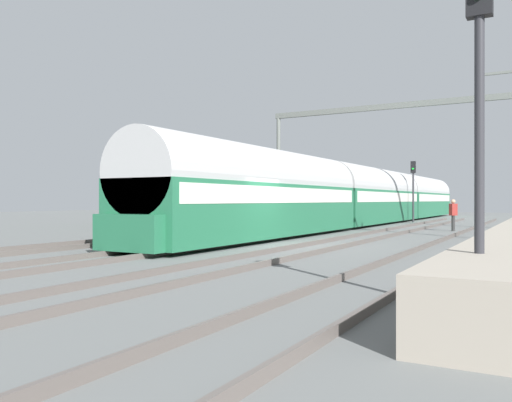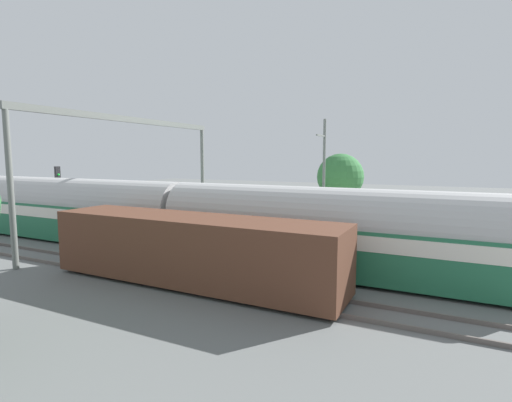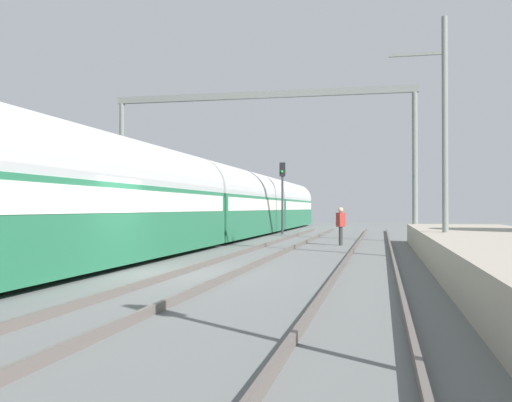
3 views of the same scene
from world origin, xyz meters
The scene contains 10 objects.
ground centered at (0.00, 0.00, 0.00)m, with size 120.00×120.00×0.00m, color slate.
track_west centered at (-1.96, 0.00, 0.08)m, with size 1.52×60.00×0.16m.
track_east centered at (1.96, 0.00, 0.08)m, with size 1.52×60.00×0.16m.
track_far_east centered at (5.88, 0.00, 0.08)m, with size 1.52×60.00×0.16m.
passenger_train centered at (-1.96, 18.71, 1.97)m, with size 2.93×49.20×3.82m.
freight_car centered at (-5.88, 6.95, 1.47)m, with size 2.80×13.00×2.70m.
person_crossing centered at (4.42, 12.45, 1.03)m, with size 0.43×0.46×1.73m.
railway_signal_far centered at (-0.04, 23.03, 3.00)m, with size 0.36×0.30×4.65m.
catenary_gantry centered at (0.00, 15.81, 5.88)m, with size 16.15×0.28×7.86m.
catenary_pole_east_mid centered at (8.23, 5.62, 4.15)m, with size 1.90×0.20×8.00m.
Camera 3 is at (6.23, -14.41, 1.69)m, focal length 41.12 mm.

